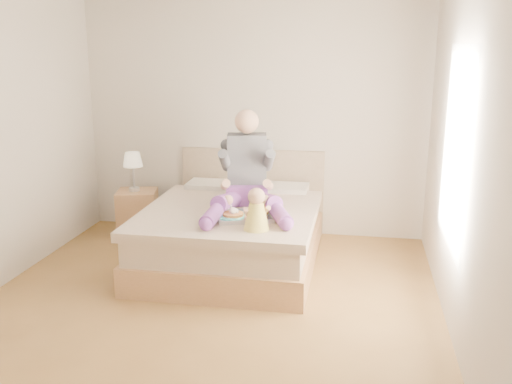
% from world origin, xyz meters
% --- Properties ---
extents(room, '(4.02, 4.22, 2.71)m').
position_xyz_m(room, '(0.08, 0.01, 1.51)').
color(room, brown).
rests_on(room, ground).
extents(bed, '(1.70, 2.18, 1.00)m').
position_xyz_m(bed, '(0.00, 1.08, 0.32)').
color(bed, '#976E46').
rests_on(bed, ground).
extents(nightstand, '(0.52, 0.49, 0.55)m').
position_xyz_m(nightstand, '(-1.29, 1.65, 0.27)').
color(nightstand, '#976E46').
rests_on(nightstand, ground).
extents(lamp, '(0.22, 0.22, 0.45)m').
position_xyz_m(lamp, '(-1.31, 1.64, 0.89)').
color(lamp, silver).
rests_on(lamp, nightstand).
extents(adult, '(0.85, 1.25, 0.99)m').
position_xyz_m(adult, '(0.15, 1.01, 0.90)').
color(adult, '#71398F').
rests_on(adult, bed).
extents(tray, '(0.61, 0.54, 0.15)m').
position_xyz_m(tray, '(0.20, 0.62, 0.64)').
color(tray, silver).
rests_on(tray, bed).
extents(baby, '(0.28, 0.34, 0.38)m').
position_xyz_m(baby, '(0.37, 0.31, 0.76)').
color(baby, '#FFEA50').
rests_on(baby, bed).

